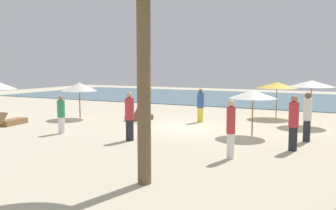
{
  "coord_description": "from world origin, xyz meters",
  "views": [
    {
      "loc": [
        7.13,
        -16.13,
        2.97
      ],
      "look_at": [
        -0.6,
        -0.45,
        1.1
      ],
      "focal_mm": 39.22,
      "sensor_mm": 36.0,
      "label": 1
    }
  ],
  "objects": [
    {
      "name": "person_4",
      "position": [
        -0.62,
        -3.87,
        0.98
      ],
      "size": [
        0.51,
        0.51,
        1.93
      ],
      "color": "#26262D",
      "rests_on": "ground_plane"
    },
    {
      "name": "umbrella_3",
      "position": [
        -6.45,
        0.14,
        1.79
      ],
      "size": [
        2.0,
        2.0,
        2.03
      ],
      "color": "brown",
      "rests_on": "ground_plane"
    },
    {
      "name": "ground_plane",
      "position": [
        0.0,
        0.0,
        0.0
      ],
      "size": [
        60.0,
        60.0,
        0.0
      ],
      "primitive_type": "plane",
      "color": "beige"
    },
    {
      "name": "umbrella_2",
      "position": [
        5.49,
        3.26,
        2.09
      ],
      "size": [
        2.22,
        2.22,
        2.26
      ],
      "color": "olive",
      "rests_on": "ground_plane"
    },
    {
      "name": "person_3",
      "position": [
        5.74,
        -0.98,
        1.0
      ],
      "size": [
        0.45,
        0.45,
        1.94
      ],
      "color": "#26262D",
      "rests_on": "ground_plane"
    },
    {
      "name": "ocean_water",
      "position": [
        0.0,
        17.0,
        0.03
      ],
      "size": [
        48.0,
        16.0,
        0.06
      ],
      "primitive_type": "cube",
      "color": "slate",
      "rests_on": "ground_plane"
    },
    {
      "name": "person_0",
      "position": [
        0.14,
        1.92,
        0.89
      ],
      "size": [
        0.47,
        0.47,
        1.77
      ],
      "color": "yellow",
      "rests_on": "ground_plane"
    },
    {
      "name": "person_2",
      "position": [
        5.46,
        -2.84,
        0.99
      ],
      "size": [
        0.45,
        0.45,
        1.95
      ],
      "color": "#26262D",
      "rests_on": "ground_plane"
    },
    {
      "name": "lounger_2",
      "position": [
        -8.07,
        -3.18,
        0.17
      ],
      "size": [
        0.79,
        1.75,
        0.68
      ],
      "color": "olive",
      "rests_on": "ground_plane"
    },
    {
      "name": "umbrella_6",
      "position": [
        3.54,
        -0.75,
        1.79
      ],
      "size": [
        2.0,
        2.0,
        1.97
      ],
      "color": "olive",
      "rests_on": "ground_plane"
    },
    {
      "name": "person_1",
      "position": [
        -4.15,
        -3.88,
        0.84
      ],
      "size": [
        0.46,
        0.46,
        1.67
      ],
      "color": "white",
      "rests_on": "ground_plane"
    },
    {
      "name": "person_5",
      "position": [
        3.83,
        -4.91,
        1.0
      ],
      "size": [
        0.37,
        0.37,
        1.91
      ],
      "color": "white",
      "rests_on": "ground_plane"
    },
    {
      "name": "lounger_0",
      "position": [
        -3.06,
        0.95,
        0.17
      ],
      "size": [
        1.24,
        1.74,
        0.73
      ],
      "color": "brown",
      "rests_on": "ground_plane"
    },
    {
      "name": "umbrella_0",
      "position": [
        3.48,
        5.27,
        1.88
      ],
      "size": [
        2.28,
        2.28,
        2.04
      ],
      "color": "brown",
      "rests_on": "ground_plane"
    }
  ]
}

